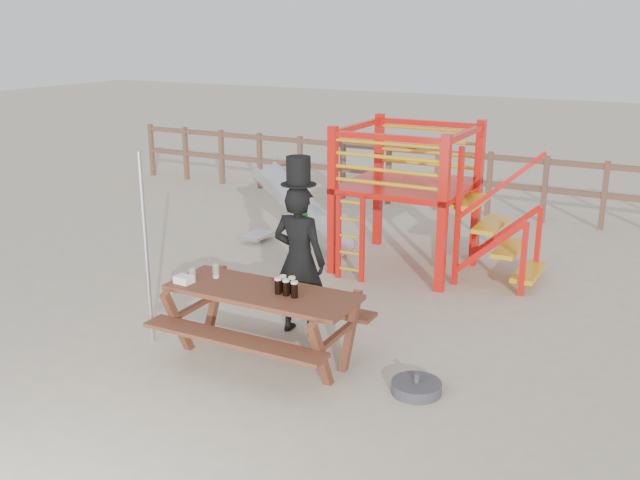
% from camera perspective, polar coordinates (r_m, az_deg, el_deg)
% --- Properties ---
extents(ground, '(60.00, 60.00, 0.00)m').
position_cam_1_polar(ground, '(7.72, -4.55, -9.41)').
color(ground, '#C2B197').
rests_on(ground, ground).
extents(back_fence, '(15.09, 0.09, 1.20)m').
position_cam_1_polar(back_fence, '(13.63, 11.37, 5.17)').
color(back_fence, brown).
rests_on(back_fence, ground).
extents(playground_fort, '(4.71, 1.84, 2.10)m').
position_cam_1_polar(playground_fort, '(10.35, 6.58, 3.66)').
color(playground_fort, red).
rests_on(playground_fort, ground).
extents(picnic_table, '(2.03, 1.40, 0.78)m').
position_cam_1_polar(picnic_table, '(7.50, -4.61, -6.07)').
color(picnic_table, brown).
rests_on(picnic_table, ground).
extents(man_with_hat, '(0.64, 0.42, 2.06)m').
position_cam_1_polar(man_with_hat, '(7.99, -1.68, -1.32)').
color(man_with_hat, black).
rests_on(man_with_hat, ground).
extents(metal_pole, '(0.05, 0.05, 2.15)m').
position_cam_1_polar(metal_pole, '(7.92, -13.75, -0.80)').
color(metal_pole, '#B2B2B7').
rests_on(metal_pole, ground).
extents(parasol_base, '(0.49, 0.49, 0.21)m').
position_cam_1_polar(parasol_base, '(7.07, 7.72, -11.60)').
color(parasol_base, '#38393D').
rests_on(parasol_base, ground).
extents(paper_bag, '(0.19, 0.15, 0.08)m').
position_cam_1_polar(paper_bag, '(7.69, -10.84, -3.12)').
color(paper_bag, white).
rests_on(paper_bag, picnic_table).
extents(stout_pints, '(0.27, 0.18, 0.17)m').
position_cam_1_polar(stout_pints, '(7.24, -2.68, -3.70)').
color(stout_pints, black).
rests_on(stout_pints, picnic_table).
extents(empty_glasses, '(0.21, 0.30, 0.15)m').
position_cam_1_polar(empty_glasses, '(7.74, -9.24, -2.68)').
color(empty_glasses, silver).
rests_on(empty_glasses, picnic_table).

